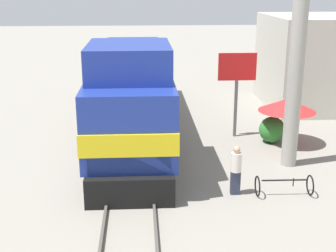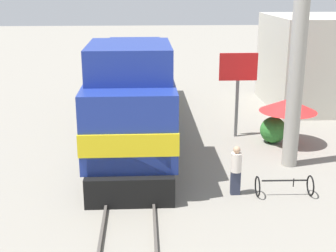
% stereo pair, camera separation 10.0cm
% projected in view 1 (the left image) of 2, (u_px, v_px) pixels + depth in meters
% --- Properties ---
extents(ground_plane, '(120.00, 120.00, 0.00)m').
position_uv_depth(ground_plane, '(132.00, 172.00, 16.81)').
color(ground_plane, gray).
extents(rail_near, '(0.08, 29.08, 0.15)m').
position_uv_depth(rail_near, '(111.00, 170.00, 16.75)').
color(rail_near, '#4C4742').
rests_on(rail_near, ground_plane).
extents(rail_far, '(0.08, 29.08, 0.15)m').
position_uv_depth(rail_far, '(151.00, 170.00, 16.83)').
color(rail_far, '#4C4742').
rests_on(rail_far, ground_plane).
extents(locomotive, '(3.00, 15.94, 4.55)m').
position_uv_depth(locomotive, '(132.00, 93.00, 20.61)').
color(locomotive, black).
rests_on(locomotive, ground_plane).
extents(utility_pole, '(1.80, 0.56, 8.62)m').
position_uv_depth(utility_pole, '(297.00, 48.00, 16.24)').
color(utility_pole, '#9E998E').
rests_on(utility_pole, ground_plane).
extents(vendor_umbrella, '(2.37, 2.37, 1.95)m').
position_uv_depth(vendor_umbrella, '(287.00, 105.00, 19.30)').
color(vendor_umbrella, '#4C4C4C').
rests_on(vendor_umbrella, ground_plane).
extents(billboard_sign, '(1.64, 0.12, 3.69)m').
position_uv_depth(billboard_sign, '(237.00, 75.00, 19.95)').
color(billboard_sign, '#595959').
rests_on(billboard_sign, ground_plane).
extents(shrub_cluster, '(1.11, 1.11, 1.11)m').
position_uv_depth(shrub_cluster, '(272.00, 130.00, 19.80)').
color(shrub_cluster, '#2D722D').
rests_on(shrub_cluster, ground_plane).
extents(person_bystander, '(0.34, 0.34, 1.63)m').
position_uv_depth(person_bystander, '(236.00, 168.00, 14.82)').
color(person_bystander, '#2D3347').
rests_on(person_bystander, ground_plane).
extents(bicycle, '(1.76, 0.70, 0.66)m').
position_uv_depth(bicycle, '(284.00, 185.00, 14.88)').
color(bicycle, black).
rests_on(bicycle, ground_plane).
extents(building_block_distant, '(5.67, 5.99, 4.87)m').
position_uv_depth(building_block_distant, '(320.00, 61.00, 25.36)').
color(building_block_distant, '#B7B2A3').
rests_on(building_block_distant, ground_plane).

